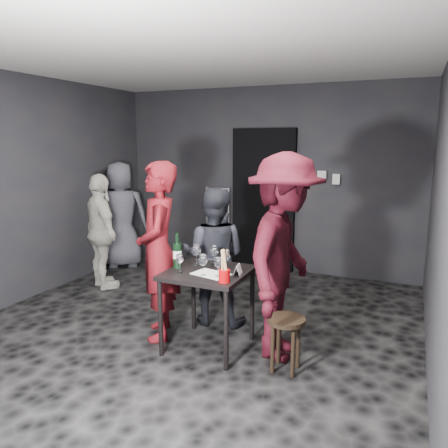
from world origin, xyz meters
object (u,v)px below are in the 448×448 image
at_px(server_red, 158,237).
at_px(man_maroon, 284,235).
at_px(tasting_table, 208,281).
at_px(wine_bottle, 177,254).
at_px(woman_black, 214,259).
at_px(bystander_grey, 121,211).
at_px(breadstick_cup, 224,266).
at_px(bystander_cream, 101,231).
at_px(hand_truck, 217,252).
at_px(stool, 286,329).

xyz_separation_m(server_red, man_maroon, (1.23, 0.09, 0.11)).
height_order(tasting_table, wine_bottle, wine_bottle).
relative_size(woman_black, man_maroon, 0.63).
relative_size(man_maroon, bystander_grey, 1.28).
bearing_deg(breadstick_cup, bystander_grey, 140.81).
bearing_deg(bystander_cream, woman_black, -160.92).
distance_m(hand_truck, woman_black, 2.20).
height_order(woman_black, man_maroon, man_maroon).
distance_m(man_maroon, bystander_grey, 3.55).
bearing_deg(tasting_table, bystander_grey, 141.11).
distance_m(tasting_table, man_maroon, 0.83).
xyz_separation_m(server_red, woman_black, (0.35, 0.52, -0.30)).
xyz_separation_m(hand_truck, tasting_table, (1.06, -2.53, 0.43)).
height_order(woman_black, breadstick_cup, woman_black).
relative_size(hand_truck, bystander_grey, 0.70).
bearing_deg(stool, wine_bottle, 174.79).
bearing_deg(wine_bottle, bystander_grey, 136.90).
bearing_deg(man_maroon, stool, -157.67).
bearing_deg(man_maroon, server_red, 94.18).
relative_size(man_maroon, breadstick_cup, 7.41).
bearing_deg(woman_black, man_maroon, 145.14).
bearing_deg(man_maroon, breadstick_cup, 133.06).
bearing_deg(hand_truck, wine_bottle, -79.75).
distance_m(wine_bottle, breadstick_cup, 0.61).
relative_size(tasting_table, woman_black, 0.54).
distance_m(server_red, bystander_cream, 1.75).
xyz_separation_m(stool, bystander_grey, (-3.17, 2.05, 0.51)).
xyz_separation_m(tasting_table, bystander_grey, (-2.39, 1.93, 0.22)).
xyz_separation_m(hand_truck, bystander_cream, (-0.95, -1.54, 0.54)).
bearing_deg(stool, bystander_cream, 158.25).
bearing_deg(tasting_table, wine_bottle, -175.49).
bearing_deg(bystander_grey, tasting_table, 109.19).
bearing_deg(breadstick_cup, tasting_table, 138.20).
distance_m(hand_truck, man_maroon, 3.08).
bearing_deg(woman_black, stool, 136.08).
xyz_separation_m(tasting_table, wine_bottle, (-0.30, -0.02, 0.23)).
distance_m(hand_truck, stool, 3.23).
bearing_deg(wine_bottle, bystander_cream, 149.25).
xyz_separation_m(hand_truck, breadstick_cup, (1.33, -2.77, 0.66)).
distance_m(man_maroon, breadstick_cup, 0.60).
height_order(hand_truck, tasting_table, hand_truck).
distance_m(stool, woman_black, 1.24).
xyz_separation_m(server_red, wine_bottle, (0.25, -0.07, -0.13)).
distance_m(tasting_table, woman_black, 0.60).
distance_m(stool, bystander_grey, 3.81).
distance_m(stool, man_maroon, 0.80).
bearing_deg(bystander_cream, stool, -169.42).
distance_m(man_maroon, bystander_cream, 2.84).
xyz_separation_m(stool, server_red, (-1.34, 0.17, 0.64)).
distance_m(bystander_grey, breadstick_cup, 3.43).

